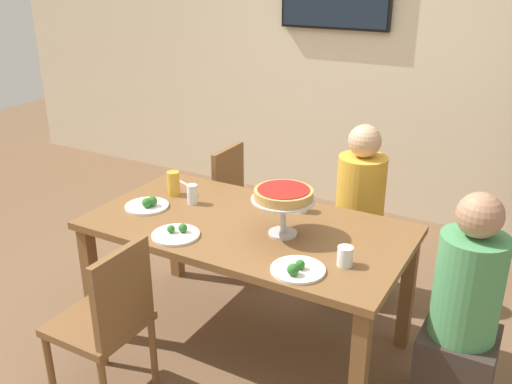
% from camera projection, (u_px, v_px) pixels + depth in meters
% --- Properties ---
extents(ground_plane, '(12.00, 12.00, 0.00)m').
position_uv_depth(ground_plane, '(248.00, 338.00, 3.29)').
color(ground_plane, brown).
extents(rear_partition, '(8.00, 0.12, 2.80)m').
position_uv_depth(rear_partition, '(383.00, 48.00, 4.53)').
color(rear_partition, beige).
rests_on(rear_partition, ground_plane).
extents(dining_table, '(1.71, 0.91, 0.74)m').
position_uv_depth(dining_table, '(247.00, 239.00, 3.04)').
color(dining_table, brown).
rests_on(dining_table, ground_plane).
extents(diner_far_right, '(0.34, 0.34, 1.15)m').
position_uv_depth(diner_far_right, '(358.00, 225.00, 3.56)').
color(diner_far_right, '#382D28').
rests_on(diner_far_right, ground_plane).
extents(diner_head_east, '(0.34, 0.34, 1.15)m').
position_uv_depth(diner_head_east, '(462.00, 326.00, 2.58)').
color(diner_head_east, '#382D28').
rests_on(diner_head_east, ground_plane).
extents(chair_far_left, '(0.40, 0.40, 0.87)m').
position_uv_depth(chair_far_left, '(242.00, 203.00, 3.90)').
color(chair_far_left, brown).
rests_on(chair_far_left, ground_plane).
extents(chair_near_left, '(0.40, 0.40, 0.87)m').
position_uv_depth(chair_near_left, '(108.00, 318.00, 2.65)').
color(chair_near_left, brown).
rests_on(chair_near_left, ground_plane).
extents(deep_dish_pizza_stand, '(0.33, 0.33, 0.25)m').
position_uv_depth(deep_dish_pizza_stand, '(283.00, 197.00, 2.82)').
color(deep_dish_pizza_stand, silver).
rests_on(deep_dish_pizza_stand, dining_table).
extents(salad_plate_near_diner, '(0.25, 0.25, 0.06)m').
position_uv_depth(salad_plate_near_diner, '(176.00, 234.00, 2.87)').
color(salad_plate_near_diner, white).
rests_on(salad_plate_near_diner, dining_table).
extents(salad_plate_far_diner, '(0.25, 0.25, 0.07)m').
position_uv_depth(salad_plate_far_diner, '(297.00, 269.00, 2.53)').
color(salad_plate_far_diner, white).
rests_on(salad_plate_far_diner, dining_table).
extents(salad_plate_spare, '(0.25, 0.25, 0.07)m').
position_uv_depth(salad_plate_spare, '(148.00, 205.00, 3.20)').
color(salad_plate_spare, white).
rests_on(salad_plate_spare, dining_table).
extents(beer_glass_amber_tall, '(0.08, 0.08, 0.15)m').
position_uv_depth(beer_glass_amber_tall, '(174.00, 183.00, 3.36)').
color(beer_glass_amber_tall, gold).
rests_on(beer_glass_amber_tall, dining_table).
extents(water_glass_clear_near, '(0.06, 0.06, 0.12)m').
position_uv_depth(water_glass_clear_near, '(192.00, 194.00, 3.24)').
color(water_glass_clear_near, white).
rests_on(water_glass_clear_near, dining_table).
extents(water_glass_clear_far, '(0.07, 0.07, 0.09)m').
position_uv_depth(water_glass_clear_far, '(345.00, 256.00, 2.58)').
color(water_glass_clear_far, white).
rests_on(water_glass_clear_far, dining_table).
extents(water_glass_clear_spare, '(0.07, 0.07, 0.09)m').
position_uv_depth(water_glass_clear_spare, '(302.00, 204.00, 3.14)').
color(water_glass_clear_spare, white).
rests_on(water_glass_clear_spare, dining_table).
extents(cutlery_fork_near, '(0.18, 0.07, 0.00)m').
position_uv_depth(cutlery_fork_near, '(271.00, 199.00, 3.31)').
color(cutlery_fork_near, silver).
rests_on(cutlery_fork_near, dining_table).
extents(cutlery_knife_near, '(0.17, 0.08, 0.00)m').
position_uv_depth(cutlery_knife_near, '(184.00, 183.00, 3.56)').
color(cutlery_knife_near, silver).
rests_on(cutlery_knife_near, dining_table).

